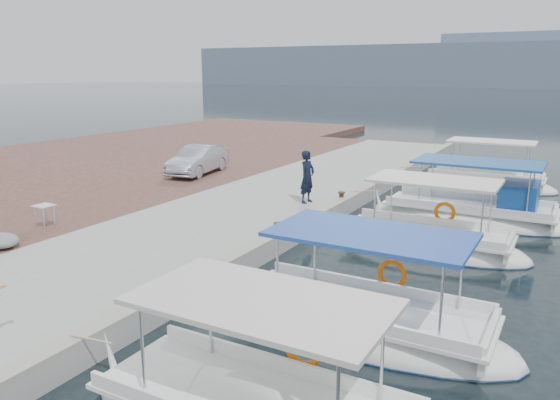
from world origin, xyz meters
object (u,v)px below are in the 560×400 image
object	(u,v)px
fishing_caique_e	(485,185)
parked_car	(198,160)
fishing_caique_b	(360,328)
fishing_caique_c	(425,246)
fishing_caique_d	(472,216)
fisherman	(307,177)

from	to	relation	value
fishing_caique_e	parked_car	bearing A→B (deg)	-154.76
fishing_caique_b	fishing_caique_c	xyz separation A→B (m)	(-0.21, 6.13, 0.00)
fishing_caique_c	fishing_caique_d	size ratio (longest dim) A/B	0.85
fishing_caique_d	fishing_caique_c	bearing A→B (deg)	-98.91
fishing_caique_d	parked_car	world-z (taller)	fishing_caique_d
fishing_caique_e	fisherman	world-z (taller)	fisherman
fisherman	fishing_caique_e	bearing A→B (deg)	-23.02
fisherman	fishing_caique_c	bearing A→B (deg)	-103.55
fishing_caique_b	fisherman	world-z (taller)	fisherman
fishing_caique_d	fisherman	xyz separation A→B (m)	(-5.66, -2.12, 1.30)
fishing_caique_b	fishing_caique_c	distance (m)	6.13
fishing_caique_d	fishing_caique_e	size ratio (longest dim) A/B	1.14
fishing_caique_d	parked_car	xyz separation A→B (m)	(-12.89, 0.63, 0.98)
fishing_caique_b	fishing_caique_d	distance (m)	10.21
fishing_caique_c	fishing_caique_e	bearing A→B (deg)	89.58
fishing_caique_d	fisherman	size ratio (longest dim) A/B	3.67
fishing_caique_b	fishing_caique_e	xyz separation A→B (m)	(-0.13, 16.64, 0.00)
parked_car	fisherman	bearing A→B (deg)	-30.33
fishing_caique_c	fishing_caique_e	xyz separation A→B (m)	(0.08, 10.52, 0.00)
fishing_caique_d	parked_car	size ratio (longest dim) A/B	1.77
fishing_caique_b	parked_car	size ratio (longest dim) A/B	1.61
fishing_caique_c	fishing_caique_d	distance (m)	4.13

